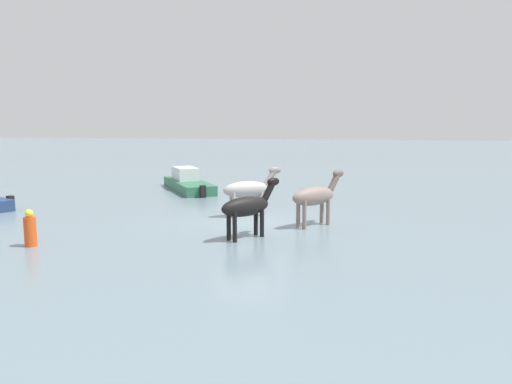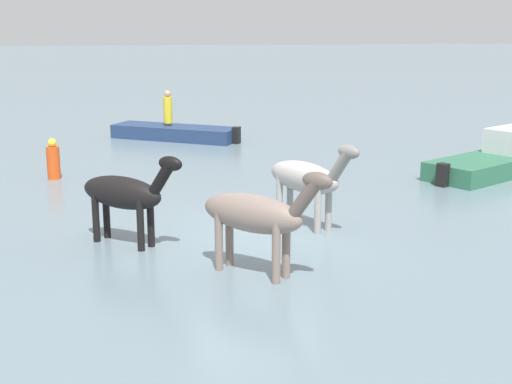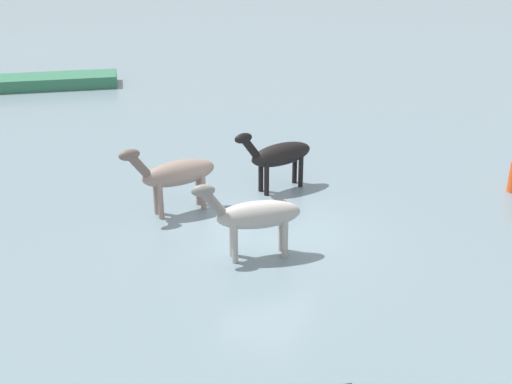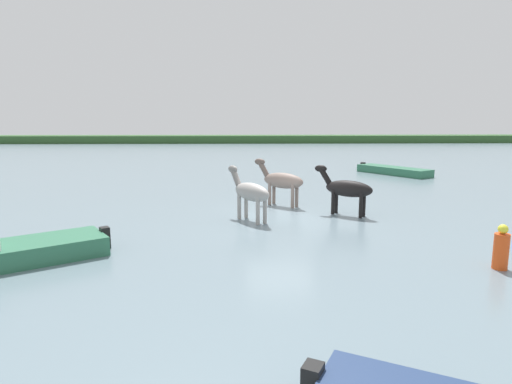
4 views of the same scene
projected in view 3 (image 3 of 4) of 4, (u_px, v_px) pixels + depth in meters
The scene contains 5 objects.
ground_plane at pixel (259, 233), 16.55m from camera, with size 192.02×192.02×0.00m, color slate.
horse_rear_stallion at pixel (175, 174), 17.16m from camera, with size 2.21×1.95×1.99m.
horse_gray_outer at pixel (279, 155), 18.48m from camera, with size 2.17×1.78×1.90m.
horse_pinto_flank at pixel (255, 215), 15.04m from camera, with size 1.73×2.29×1.95m.
boat_skiff_near at pixel (54, 83), 28.47m from camera, with size 4.06×5.24×0.76m.
Camera 3 is at (-13.57, -5.37, 7.87)m, focal length 46.54 mm.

